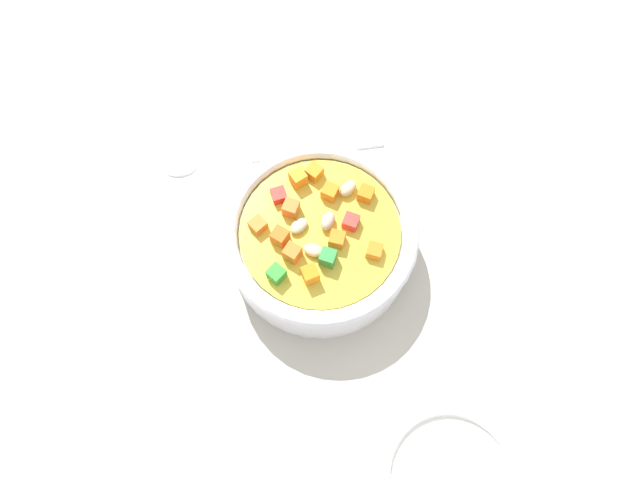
{
  "coord_description": "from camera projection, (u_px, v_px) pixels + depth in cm",
  "views": [
    {
      "loc": [
        -20.31,
        4.86,
        54.88
      ],
      "look_at": [
        0.0,
        0.0,
        2.86
      ],
      "focal_mm": 32.56,
      "sensor_mm": 36.0,
      "label": 1
    }
  ],
  "objects": [
    {
      "name": "soup_bowl_main",
      "position": [
        320.0,
        238.0,
        0.56
      ],
      "size": [
        18.5,
        18.5,
        6.79
      ],
      "color": "white",
      "rests_on": "ground_plane"
    },
    {
      "name": "spoon",
      "position": [
        246.0,
        159.0,
        0.62
      ],
      "size": [
        3.79,
        23.85,
        0.92
      ],
      "rotation": [
        0.0,
        0.0,
        1.47
      ],
      "color": "silver",
      "rests_on": "ground_plane"
    },
    {
      "name": "side_bowl_small",
      "position": [
        448.0,
        480.0,
        0.49
      ],
      "size": [
        11.96,
        11.96,
        4.32
      ],
      "color": "white",
      "rests_on": "ground_plane"
    },
    {
      "name": "ground_plane",
      "position": [
        320.0,
        254.0,
        0.6
      ],
      "size": [
        140.0,
        140.0,
        2.0
      ],
      "primitive_type": "cube",
      "color": "#BAB2A0"
    }
  ]
}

